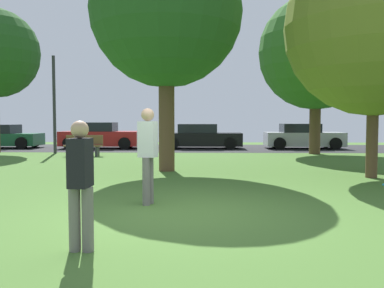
% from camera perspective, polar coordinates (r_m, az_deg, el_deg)
% --- Properties ---
extents(ground_plane, '(44.00, 44.00, 0.00)m').
position_cam_1_polar(ground_plane, '(7.08, -1.44, -9.44)').
color(ground_plane, '#47702D').
extents(road_strip, '(44.00, 6.40, 0.01)m').
position_cam_1_polar(road_strip, '(22.95, 0.85, -0.57)').
color(road_strip, '#28282B').
rests_on(road_strip, ground_plane).
extents(oak_tree_center, '(4.77, 4.77, 6.43)m').
position_cam_1_polar(oak_tree_center, '(12.47, 23.71, 14.50)').
color(oak_tree_center, brown).
rests_on(oak_tree_center, ground_plane).
extents(maple_tree_far, '(5.19, 5.19, 7.21)m').
position_cam_1_polar(maple_tree_far, '(20.10, 16.60, 11.89)').
color(maple_tree_far, brown).
rests_on(maple_tree_far, ground_plane).
extents(birch_tree_lone, '(4.59, 4.59, 7.13)m').
position_cam_1_polar(birch_tree_lone, '(13.15, -3.54, 17.61)').
color(birch_tree_lone, brown).
rests_on(birch_tree_lone, ground_plane).
extents(person_catcher, '(0.37, 0.30, 1.78)m').
position_cam_1_polar(person_catcher, '(7.70, -6.05, -0.95)').
color(person_catcher, slate).
rests_on(person_catcher, ground_plane).
extents(person_bystander, '(0.30, 0.33, 1.55)m').
position_cam_1_polar(person_bystander, '(5.11, -14.98, -4.84)').
color(person_bystander, slate).
rests_on(person_bystander, ground_plane).
extents(parked_car_green, '(4.14, 1.93, 1.30)m').
position_cam_1_polar(parked_car_green, '(25.41, -24.57, 0.86)').
color(parked_car_green, '#195633').
rests_on(parked_car_green, ground_plane).
extents(parked_car_red, '(4.23, 1.95, 1.42)m').
position_cam_1_polar(parked_car_red, '(23.36, -12.47, 1.03)').
color(parked_car_red, '#B21E1E').
rests_on(parked_car_red, ground_plane).
extents(parked_car_black, '(4.33, 2.05, 1.33)m').
position_cam_1_polar(parked_car_black, '(22.73, 1.20, 0.95)').
color(parked_car_black, black).
rests_on(parked_car_black, ground_plane).
extents(parked_car_silver, '(4.12, 2.01, 1.35)m').
position_cam_1_polar(parked_car_silver, '(23.35, 14.90, 0.93)').
color(parked_car_silver, '#B7B7BC').
rests_on(parked_car_silver, ground_plane).
extents(park_bench, '(1.60, 0.45, 0.90)m').
position_cam_1_polar(park_bench, '(18.55, -14.57, -0.17)').
color(park_bench, brown).
rests_on(park_bench, ground_plane).
extents(street_lamp_post, '(0.14, 0.14, 4.50)m').
position_cam_1_polar(street_lamp_post, '(20.34, -18.30, 5.10)').
color(street_lamp_post, '#2D2D33').
rests_on(street_lamp_post, ground_plane).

